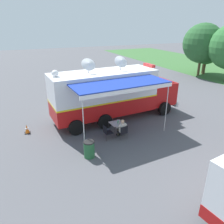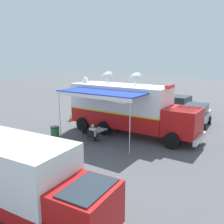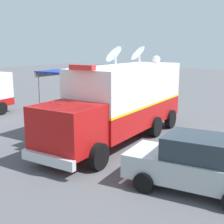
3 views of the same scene
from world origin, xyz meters
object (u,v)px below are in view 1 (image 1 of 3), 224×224
at_px(folding_table, 117,124).
at_px(car_far_corner, 123,85).
at_px(trash_bin, 89,149).
at_px(water_bottle, 118,122).
at_px(folding_chair_at_table, 123,131).
at_px(traffic_cone, 27,129).
at_px(car_behind_truck, 87,81).
at_px(command_truck, 114,93).
at_px(seated_responder, 122,128).
at_px(folding_chair_beside_table, 107,131).

height_order(folding_table, car_far_corner, car_far_corner).
distance_m(trash_bin, car_far_corner, 11.05).
distance_m(water_bottle, folding_chair_at_table, 0.80).
height_order(traffic_cone, car_behind_truck, car_behind_truck).
relative_size(command_truck, traffic_cone, 16.58).
relative_size(command_truck, folding_table, 11.38).
bearing_deg(traffic_cone, seated_responder, 60.55).
bearing_deg(trash_bin, traffic_cone, -145.77).
bearing_deg(trash_bin, folding_table, 126.30).
height_order(seated_responder, trash_bin, seated_responder).
relative_size(folding_table, car_far_corner, 0.19).
height_order(water_bottle, trash_bin, water_bottle).
relative_size(water_bottle, car_far_corner, 0.05).
distance_m(folding_chair_at_table, seated_responder, 0.23).
height_order(folding_table, traffic_cone, folding_table).
distance_m(folding_table, car_far_corner, 8.27).
relative_size(car_behind_truck, car_far_corner, 0.96).
relative_size(water_bottle, folding_chair_at_table, 0.26).
distance_m(folding_chair_beside_table, car_far_corner, 9.05).
bearing_deg(car_far_corner, traffic_cone, -61.86).
bearing_deg(folding_chair_beside_table, water_bottle, 110.50).
relative_size(seated_responder, car_far_corner, 0.28).
bearing_deg(car_behind_truck, water_bottle, -7.10).
xyz_separation_m(folding_table, traffic_cone, (-2.33, -5.19, -0.39)).
relative_size(folding_table, folding_chair_beside_table, 0.97).
distance_m(command_truck, car_far_corner, 5.98).
height_order(folding_chair_beside_table, trash_bin, trash_bin).
bearing_deg(car_behind_truck, folding_table, -7.38).
bearing_deg(folding_chair_beside_table, car_behind_truck, 168.52).
distance_m(folding_chair_beside_table, seated_responder, 0.91).
relative_size(seated_responder, trash_bin, 1.37).
distance_m(water_bottle, car_far_corner, 8.30).
bearing_deg(folding_chair_at_table, car_far_corner, 153.84).
relative_size(command_truck, water_bottle, 42.93).
bearing_deg(trash_bin, folding_chair_at_table, 111.57).
bearing_deg(seated_responder, folding_table, -177.49).
relative_size(folding_chair_at_table, trash_bin, 0.96).
height_order(command_truck, trash_bin, command_truck).
relative_size(water_bottle, seated_responder, 0.18).
distance_m(command_truck, car_behind_truck, 8.23).
height_order(water_bottle, traffic_cone, water_bottle).
bearing_deg(folding_chair_at_table, car_behind_truck, 173.33).
relative_size(command_truck, car_behind_truck, 2.28).
relative_size(trash_bin, car_far_corner, 0.21).
distance_m(folding_table, water_bottle, 0.18).
height_order(trash_bin, car_far_corner, car_far_corner).
bearing_deg(traffic_cone, trash_bin, 34.23).
bearing_deg(car_far_corner, folding_chair_at_table, -26.16).
bearing_deg(traffic_cone, folding_table, 65.78).
bearing_deg(seated_responder, car_far_corner, 153.24).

